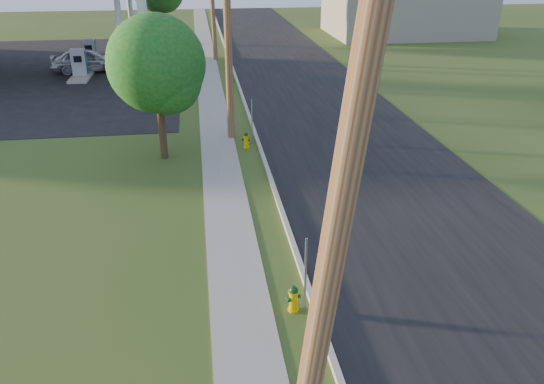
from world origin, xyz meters
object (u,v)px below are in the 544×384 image
(hydrant_near, at_px, (293,298))
(hydrant_far, at_px, (231,82))
(fuel_pump_ne, at_px, (80,67))
(tree_verge, at_px, (159,68))
(hydrant_mid, at_px, (246,140))
(price_pylon, at_px, (141,0))
(car_silver, at_px, (87,60))
(utility_pole_mid, at_px, (228,24))
(utility_pole_near, at_px, (331,259))
(fuel_pump_se, at_px, (90,56))

(hydrant_near, distance_m, hydrant_far, 21.88)
(fuel_pump_ne, distance_m, tree_verge, 16.64)
(hydrant_mid, relative_size, hydrant_far, 0.93)
(tree_verge, xyz_separation_m, hydrant_near, (3.39, -10.55, -3.33))
(price_pylon, xyz_separation_m, car_silver, (-4.90, 9.52, -4.64))
(tree_verge, height_order, hydrant_far, tree_verge)
(price_pylon, relative_size, hydrant_mid, 9.66)
(utility_pole_mid, bearing_deg, tree_verge, -141.90)
(price_pylon, distance_m, hydrant_mid, 9.67)
(utility_pole_near, relative_size, fuel_pump_ne, 2.96)
(fuel_pump_ne, xyz_separation_m, hydrant_near, (9.49, -25.74, -0.38))
(utility_pole_mid, bearing_deg, utility_pole_near, -90.00)
(utility_pole_mid, distance_m, hydrant_far, 10.24)
(price_pylon, bearing_deg, tree_verge, -81.85)
(utility_pole_mid, bearing_deg, hydrant_near, -87.35)
(fuel_pump_ne, bearing_deg, price_pylon, -56.31)
(tree_verge, bearing_deg, fuel_pump_ne, 111.88)
(fuel_pump_ne, height_order, tree_verge, tree_verge)
(utility_pole_mid, height_order, car_silver, utility_pole_mid)
(car_silver, bearing_deg, hydrant_mid, -157.28)
(fuel_pump_se, bearing_deg, utility_pole_mid, -62.37)
(hydrant_far, xyz_separation_m, car_silver, (-9.42, 5.88, 0.42))
(fuel_pump_se, distance_m, price_pylon, 13.40)
(utility_pole_mid, xyz_separation_m, hydrant_far, (0.62, 9.14, -4.58))
(price_pylon, distance_m, car_silver, 11.66)
(utility_pole_mid, height_order, fuel_pump_ne, utility_pole_mid)
(hydrant_near, bearing_deg, hydrant_far, 89.91)
(tree_verge, height_order, hydrant_mid, tree_verge)
(price_pylon, relative_size, car_silver, 1.47)
(fuel_pump_se, height_order, hydrant_mid, fuel_pump_se)
(hydrant_far, bearing_deg, price_pylon, -141.19)
(hydrant_near, distance_m, hydrant_mid, 11.32)
(price_pylon, xyz_separation_m, hydrant_near, (4.49, -18.24, -5.09))
(tree_verge, bearing_deg, fuel_pump_se, 107.64)
(utility_pole_near, xyz_separation_m, fuel_pump_se, (-8.90, 35.00, -4.08))
(fuel_pump_se, height_order, car_silver, fuel_pump_se)
(hydrant_far, height_order, car_silver, car_silver)
(utility_pole_near, relative_size, tree_verge, 1.66)
(fuel_pump_ne, height_order, hydrant_mid, fuel_pump_ne)
(utility_pole_mid, height_order, fuel_pump_se, utility_pole_mid)
(price_pylon, relative_size, hydrant_far, 8.95)
(utility_pole_near, xyz_separation_m, hydrant_near, (0.59, 5.26, -4.46))
(hydrant_mid, height_order, car_silver, car_silver)
(fuel_pump_ne, distance_m, fuel_pump_se, 4.00)
(utility_pole_mid, distance_m, car_silver, 17.89)
(car_silver, bearing_deg, utility_pole_near, -171.97)
(tree_verge, distance_m, hydrant_far, 12.29)
(utility_pole_near, height_order, hydrant_far, utility_pole_near)
(fuel_pump_ne, bearing_deg, tree_verge, -68.12)
(tree_verge, bearing_deg, utility_pole_mid, 38.10)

